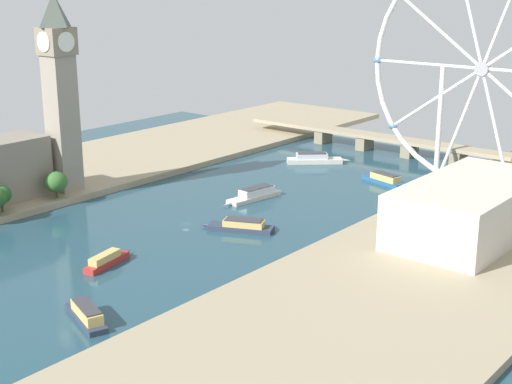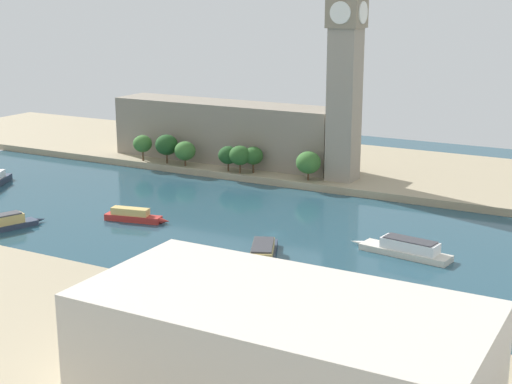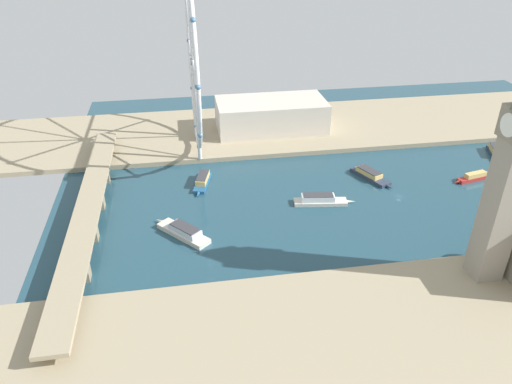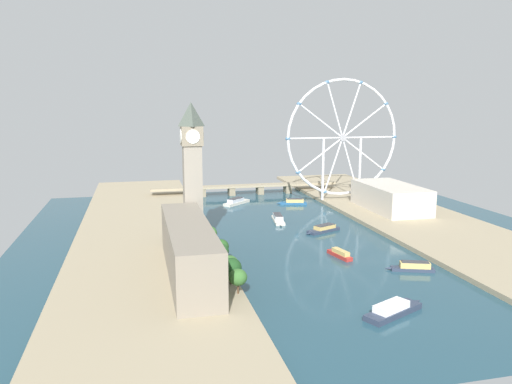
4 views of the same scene
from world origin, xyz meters
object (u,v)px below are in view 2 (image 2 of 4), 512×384
(riverside_hall, at_px, (282,350))
(tour_boat_1, at_px, (263,252))
(parliament_block, at_px, (225,132))
(tour_boat_0, at_px, (406,249))
(tour_boat_2, at_px, (134,216))
(clock_tower, at_px, (345,68))
(tour_boat_5, at_px, (2,223))

(riverside_hall, xyz_separation_m, tour_boat_1, (-77.01, -45.41, -11.49))
(parliament_block, relative_size, tour_boat_1, 3.64)
(tour_boat_0, xyz_separation_m, tour_boat_2, (10.97, -96.66, -0.27))
(parliament_block, xyz_separation_m, tour_boat_2, (92.41, 17.64, -14.62))
(parliament_block, distance_m, tour_boat_2, 95.21)
(clock_tower, relative_size, tour_boat_1, 2.95)
(tour_boat_1, relative_size, tour_boat_2, 1.24)
(parliament_block, height_order, riverside_hall, parliament_block)
(parliament_block, relative_size, tour_boat_0, 3.25)
(tour_boat_5, bearing_deg, parliament_block, 12.79)
(clock_tower, bearing_deg, tour_boat_0, 35.44)
(tour_boat_0, distance_m, tour_boat_1, 44.39)
(parliament_block, relative_size, tour_boat_2, 4.51)
(clock_tower, relative_size, riverside_hall, 1.18)
(riverside_hall, xyz_separation_m, tour_boat_0, (-100.60, -7.81, -11.27))
(parliament_block, height_order, tour_boat_0, parliament_block)
(parliament_block, xyz_separation_m, tour_boat_0, (81.45, 114.29, -14.35))
(riverside_hall, xyz_separation_m, tour_boat_5, (-59.66, -137.62, -11.23))
(tour_boat_2, bearing_deg, parliament_block, 88.77)
(tour_boat_2, bearing_deg, riverside_hall, -52.66)
(clock_tower, distance_m, tour_boat_1, 107.52)
(parliament_block, xyz_separation_m, tour_boat_5, (122.39, -15.52, -14.30))
(clock_tower, xyz_separation_m, parliament_block, (-9.60, -63.15, -33.06))
(parliament_block, bearing_deg, tour_boat_1, 36.13)
(tour_boat_5, bearing_deg, riverside_hall, -93.42)
(tour_boat_5, bearing_deg, tour_boat_2, -27.87)
(riverside_hall, bearing_deg, tour_boat_0, -175.56)
(clock_tower, distance_m, parliament_block, 71.93)
(tour_boat_1, height_order, tour_boat_2, tour_boat_1)
(tour_boat_0, bearing_deg, tour_boat_1, 39.92)
(clock_tower, relative_size, parliament_block, 0.81)
(tour_boat_0, bearing_deg, parliament_block, -27.66)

